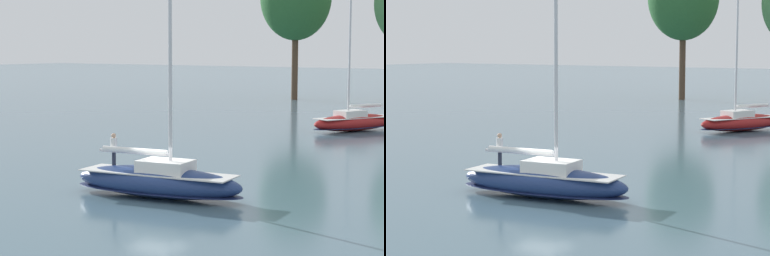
# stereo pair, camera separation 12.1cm
# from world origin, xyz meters

# --- Properties ---
(ground_plane) EXTENTS (400.00, 400.00, 0.00)m
(ground_plane) POSITION_xyz_m (0.00, 0.00, 0.00)
(ground_plane) COLOR slate
(sailboat_main) EXTENTS (9.26, 3.69, 12.38)m
(sailboat_main) POSITION_xyz_m (0.02, 0.00, 0.84)
(sailboat_main) COLOR navy
(sailboat_main) RESTS_ON ground
(sailboat_moored_near_marina) EXTENTS (6.06, 8.88, 11.97)m
(sailboat_moored_near_marina) POSITION_xyz_m (-2.84, 32.28, 0.81)
(sailboat_moored_near_marina) COLOR maroon
(sailboat_moored_near_marina) RESTS_ON ground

